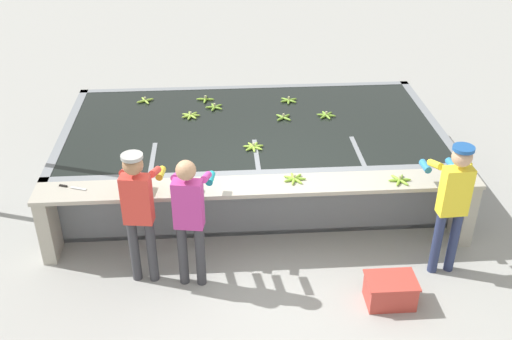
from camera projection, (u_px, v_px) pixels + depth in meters
ground_plane at (262, 257)px, 7.33m from camera, size 80.00×80.00×0.00m
wash_tank at (252, 152)px, 8.70m from camera, size 5.30×2.83×0.91m
work_ledge at (261, 202)px, 7.19m from camera, size 5.30×0.45×0.91m
worker_0 at (139, 205)px, 6.51m from camera, size 0.47×0.74×1.65m
worker_1 at (189, 212)px, 6.47m from camera, size 0.48×0.74×1.61m
worker_2 at (453, 197)px, 6.64m from camera, size 0.43×0.73×1.66m
banana_bunch_floating_0 at (145, 101)px, 9.13m from camera, size 0.27×0.27×0.08m
banana_bunch_floating_1 at (283, 117)px, 8.61m from camera, size 0.23×0.23×0.08m
banana_bunch_floating_2 at (191, 115)px, 8.67m from camera, size 0.28×0.28×0.08m
banana_bunch_floating_3 at (215, 107)px, 8.92m from camera, size 0.26×0.28×0.08m
banana_bunch_floating_4 at (253, 147)px, 7.84m from camera, size 0.28×0.28×0.08m
banana_bunch_floating_5 at (326, 115)px, 8.68m from camera, size 0.28×0.28×0.08m
banana_bunch_floating_6 at (205, 99)px, 9.17m from camera, size 0.28×0.28×0.08m
banana_bunch_floating_7 at (289, 100)px, 9.14m from camera, size 0.27×0.28×0.08m
banana_bunch_ledge_0 at (294, 179)px, 7.14m from camera, size 0.28×0.28×0.08m
banana_bunch_ledge_1 at (400, 180)px, 7.11m from camera, size 0.28×0.26×0.08m
knife_0 at (69, 187)px, 7.00m from camera, size 0.34×0.15×0.02m
crate at (390, 291)px, 6.56m from camera, size 0.55×0.39×0.32m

